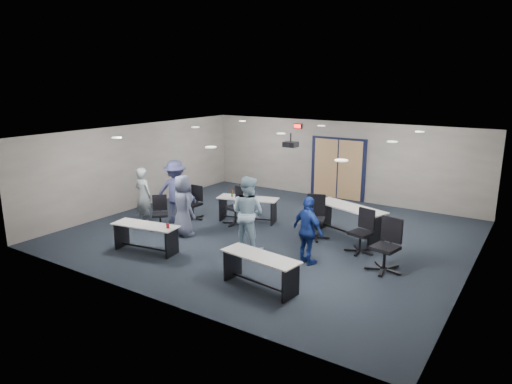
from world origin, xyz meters
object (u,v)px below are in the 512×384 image
Objects in this scene: chair_back_b at (235,206)px; person_lightblue at (248,213)px; table_front_left at (146,233)px; person_gray at (143,196)px; table_back_right at (349,216)px; chair_back_d at (361,231)px; person_plaid at (183,206)px; chair_back_a at (193,203)px; chair_loose_left at (160,213)px; table_front_right at (260,266)px; person_back at (176,191)px; chair_loose_right at (385,246)px; table_back_left at (248,205)px; person_navy at (308,231)px; chair_back_c at (315,218)px.

person_lightblue is (1.38, -1.39, 0.37)m from chair_back_b.
table_front_left is 1.05× the size of person_gray.
table_back_right is (3.69, 3.72, 0.10)m from table_front_left.
chair_back_d is 4.64m from person_plaid.
chair_back_a is 1.48m from person_plaid.
person_lightblue is at bearing -40.40° from chair_loose_left.
table_front_right is 0.96× the size of person_back.
chair_back_b is 4.75m from chair_loose_right.
person_lightblue reaches higher than table_back_left.
table_front_left is 1.83× the size of chair_loose_left.
person_back is (-0.13, 0.80, 0.44)m from chair_loose_left.
chair_back_a is 0.63× the size of person_navy.
chair_back_d is at bearing 2.98° from chair_back_a.
person_navy reaches higher than chair_loose_left.
person_back is (-4.72, -1.54, 0.35)m from table_back_right.
chair_loose_right is 5.31m from person_plaid.
person_back reaches higher than chair_back_b.
chair_loose_right is (4.52, -1.35, 0.09)m from table_back_left.
person_lightblue is (-1.07, -1.54, 0.34)m from chair_back_c.
person_lightblue is 1.00× the size of person_back.
chair_loose_right is at bearing -157.14° from person_plaid.
person_gray reaches higher than chair_back_b.
chair_loose_left is (-4.59, -2.34, -0.09)m from table_back_right.
chair_loose_left is at bearing -145.13° from table_back_left.
chair_loose_left is at bearing 74.85° from person_back.
chair_loose_right is (1.82, 2.17, 0.12)m from table_front_right.
chair_back_c reaches higher than chair_loose_left.
chair_back_d is (0.69, -0.94, -0.04)m from table_back_right.
person_lightblue is (-1.74, -2.19, 0.35)m from table_back_right.
person_lightblue reaches higher than chair_loose_right.
table_front_right is 0.96× the size of person_lightblue.
person_lightblue is at bearing -71.62° from table_back_left.
chair_back_d is at bearing 162.01° from person_back.
table_front_right is 1.76× the size of chair_back_a.
chair_back_b reaches higher than table_back_left.
person_gray is at bearing 126.16° from chair_loose_left.
table_back_right is 4.41m from person_plaid.
table_back_right reaches higher than table_front_left.
chair_back_c is 0.63× the size of person_back.
person_navy reaches higher than chair_loose_right.
table_front_left is at bearing -100.21° from chair_loose_left.
chair_back_b reaches higher than table_front_left.
person_navy reaches higher than table_back_right.
table_front_left is at bearing -147.18° from chair_loose_right.
table_back_right is 1.18× the size of person_back.
person_plaid is at bearing -126.88° from table_back_left.
person_navy reaches higher than chair_back_c.
chair_loose_left is 0.92m from person_back.
table_back_left is 1.12× the size of person_gray.
chair_back_a reaches higher than table_back_right.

